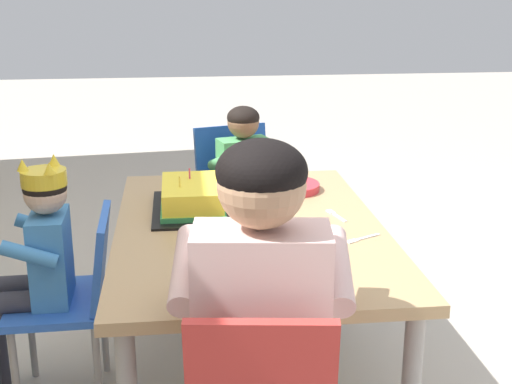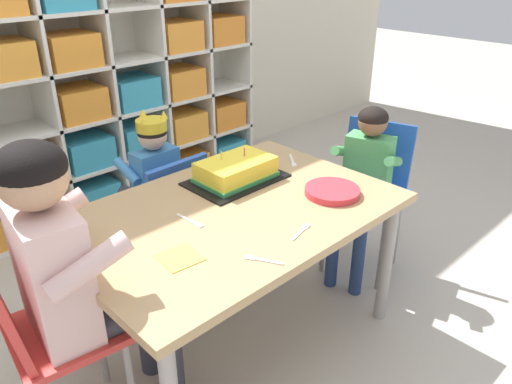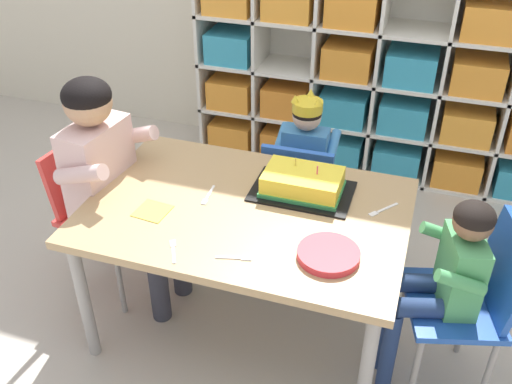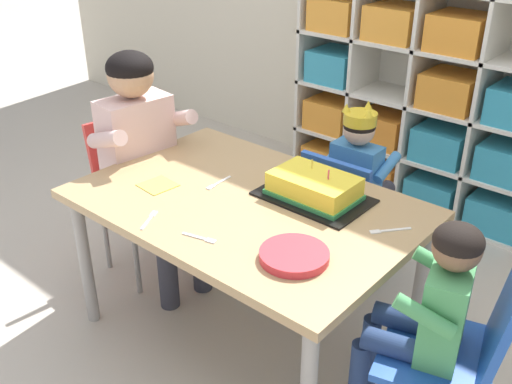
{
  "view_description": "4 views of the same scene",
  "coord_description": "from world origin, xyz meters",
  "px_view_note": "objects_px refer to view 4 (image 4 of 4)",
  "views": [
    {
      "loc": [
        -2.05,
        0.21,
        1.36
      ],
      "look_at": [
        0.16,
        -0.04,
        0.68
      ],
      "focal_mm": 49.26,
      "sensor_mm": 36.0,
      "label": 1
    },
    {
      "loc": [
        -1.06,
        -1.22,
        1.49
      ],
      "look_at": [
        0.13,
        0.01,
        0.64
      ],
      "focal_mm": 34.79,
      "sensor_mm": 36.0,
      "label": 2
    },
    {
      "loc": [
        0.6,
        -1.71,
        1.92
      ],
      "look_at": [
        0.03,
        0.02,
        0.69
      ],
      "focal_mm": 40.85,
      "sensor_mm": 36.0,
      "label": 3
    },
    {
      "loc": [
        1.25,
        -1.4,
        1.64
      ],
      "look_at": [
        0.13,
        -0.09,
        0.73
      ],
      "focal_mm": 41.55,
      "sensor_mm": 36.0,
      "label": 4
    }
  ],
  "objects_px": {
    "classroom_chair_guest_side": "(460,350)",
    "paper_plate_stack": "(294,255)",
    "birthday_cake_on_tray": "(314,188)",
    "fork_at_table_front_edge": "(150,219)",
    "guest_at_table_side": "(426,312)",
    "activity_table": "(246,215)",
    "fork_near_child_seat": "(201,238)",
    "adult_helper_seated": "(145,147)",
    "fork_near_cake_tray": "(388,231)",
    "child_with_crown": "(361,170)",
    "classroom_chair_adult_side": "(135,181)",
    "fork_beside_plate_stack": "(217,183)",
    "classroom_chair_blue": "(345,206)"
  },
  "relations": [
    {
      "from": "classroom_chair_blue",
      "to": "classroom_chair_guest_side",
      "type": "xyz_separation_m",
      "value": [
        0.78,
        -0.6,
        0.07
      ]
    },
    {
      "from": "classroom_chair_adult_side",
      "to": "classroom_chair_guest_side",
      "type": "height_order",
      "value": "classroom_chair_guest_side"
    },
    {
      "from": "classroom_chair_guest_side",
      "to": "paper_plate_stack",
      "type": "distance_m",
      "value": 0.55
    },
    {
      "from": "birthday_cake_on_tray",
      "to": "adult_helper_seated",
      "type": "bearing_deg",
      "value": -169.94
    },
    {
      "from": "activity_table",
      "to": "fork_at_table_front_edge",
      "type": "distance_m",
      "value": 0.36
    },
    {
      "from": "activity_table",
      "to": "birthday_cake_on_tray",
      "type": "height_order",
      "value": "birthday_cake_on_tray"
    },
    {
      "from": "adult_helper_seated",
      "to": "fork_near_cake_tray",
      "type": "xyz_separation_m",
      "value": [
        1.09,
        0.11,
        -0.03
      ]
    },
    {
      "from": "classroom_chair_adult_side",
      "to": "fork_at_table_front_edge",
      "type": "distance_m",
      "value": 0.69
    },
    {
      "from": "birthday_cake_on_tray",
      "to": "fork_near_cake_tray",
      "type": "height_order",
      "value": "birthday_cake_on_tray"
    },
    {
      "from": "birthday_cake_on_tray",
      "to": "child_with_crown",
      "type": "bearing_deg",
      "value": 101.25
    },
    {
      "from": "adult_helper_seated",
      "to": "birthday_cake_on_tray",
      "type": "distance_m",
      "value": 0.79
    },
    {
      "from": "classroom_chair_blue",
      "to": "fork_beside_plate_stack",
      "type": "distance_m",
      "value": 0.63
    },
    {
      "from": "activity_table",
      "to": "fork_beside_plate_stack",
      "type": "xyz_separation_m",
      "value": [
        -0.17,
        0.03,
        0.06
      ]
    },
    {
      "from": "activity_table",
      "to": "fork_near_child_seat",
      "type": "bearing_deg",
      "value": -77.75
    },
    {
      "from": "adult_helper_seated",
      "to": "classroom_chair_blue",
      "type": "bearing_deg",
      "value": -45.1
    },
    {
      "from": "classroom_chair_guest_side",
      "to": "fork_near_cake_tray",
      "type": "bearing_deg",
      "value": -133.04
    },
    {
      "from": "classroom_chair_guest_side",
      "to": "fork_at_table_front_edge",
      "type": "height_order",
      "value": "classroom_chair_guest_side"
    },
    {
      "from": "child_with_crown",
      "to": "classroom_chair_guest_side",
      "type": "bearing_deg",
      "value": 136.05
    },
    {
      "from": "guest_at_table_side",
      "to": "paper_plate_stack",
      "type": "relative_size",
      "value": 3.95
    },
    {
      "from": "fork_near_cake_tray",
      "to": "fork_at_table_front_edge",
      "type": "height_order",
      "value": "same"
    },
    {
      "from": "birthday_cake_on_tray",
      "to": "fork_at_table_front_edge",
      "type": "relative_size",
      "value": 3.36
    },
    {
      "from": "classroom_chair_adult_side",
      "to": "paper_plate_stack",
      "type": "distance_m",
      "value": 1.12
    },
    {
      "from": "guest_at_table_side",
      "to": "fork_at_table_front_edge",
      "type": "height_order",
      "value": "guest_at_table_side"
    },
    {
      "from": "fork_at_table_front_edge",
      "to": "paper_plate_stack",
      "type": "bearing_deg",
      "value": 76.75
    },
    {
      "from": "paper_plate_stack",
      "to": "classroom_chair_guest_side",
      "type": "bearing_deg",
      "value": 16.04
    },
    {
      "from": "paper_plate_stack",
      "to": "fork_near_cake_tray",
      "type": "distance_m",
      "value": 0.36
    },
    {
      "from": "classroom_chair_guest_side",
      "to": "birthday_cake_on_tray",
      "type": "distance_m",
      "value": 0.74
    },
    {
      "from": "activity_table",
      "to": "fork_near_child_seat",
      "type": "xyz_separation_m",
      "value": [
        0.06,
        -0.29,
        0.06
      ]
    },
    {
      "from": "classroom_chair_guest_side",
      "to": "guest_at_table_side",
      "type": "distance_m",
      "value": 0.15
    },
    {
      "from": "activity_table",
      "to": "fork_near_child_seat",
      "type": "distance_m",
      "value": 0.3
    },
    {
      "from": "child_with_crown",
      "to": "guest_at_table_side",
      "type": "bearing_deg",
      "value": 130.69
    },
    {
      "from": "adult_helper_seated",
      "to": "fork_beside_plate_stack",
      "type": "height_order",
      "value": "adult_helper_seated"
    },
    {
      "from": "guest_at_table_side",
      "to": "paper_plate_stack",
      "type": "xyz_separation_m",
      "value": [
        -0.39,
        -0.11,
        0.08
      ]
    },
    {
      "from": "activity_table",
      "to": "classroom_chair_blue",
      "type": "height_order",
      "value": "classroom_chair_blue"
    },
    {
      "from": "fork_near_child_seat",
      "to": "classroom_chair_guest_side",
      "type": "bearing_deg",
      "value": -177.22
    },
    {
      "from": "child_with_crown",
      "to": "fork_near_cake_tray",
      "type": "bearing_deg",
      "value": 127.09
    },
    {
      "from": "guest_at_table_side",
      "to": "adult_helper_seated",
      "type": "bearing_deg",
      "value": -110.0
    },
    {
      "from": "child_with_crown",
      "to": "birthday_cake_on_tray",
      "type": "height_order",
      "value": "child_with_crown"
    },
    {
      "from": "fork_beside_plate_stack",
      "to": "fork_near_child_seat",
      "type": "bearing_deg",
      "value": -147.31
    },
    {
      "from": "fork_at_table_front_edge",
      "to": "birthday_cake_on_tray",
      "type": "bearing_deg",
      "value": 118.19
    },
    {
      "from": "guest_at_table_side",
      "to": "paper_plate_stack",
      "type": "height_order",
      "value": "guest_at_table_side"
    },
    {
      "from": "classroom_chair_adult_side",
      "to": "fork_near_child_seat",
      "type": "bearing_deg",
      "value": -106.38
    },
    {
      "from": "child_with_crown",
      "to": "guest_at_table_side",
      "type": "xyz_separation_m",
      "value": [
        0.67,
        -0.74,
        0.03
      ]
    },
    {
      "from": "birthday_cake_on_tray",
      "to": "fork_at_table_front_edge",
      "type": "height_order",
      "value": "birthday_cake_on_tray"
    },
    {
      "from": "classroom_chair_blue",
      "to": "activity_table",
      "type": "bearing_deg",
      "value": 80.51
    },
    {
      "from": "birthday_cake_on_tray",
      "to": "paper_plate_stack",
      "type": "xyz_separation_m",
      "value": [
        0.18,
        -0.36,
        -0.03
      ]
    },
    {
      "from": "child_with_crown",
      "to": "fork_near_cake_tray",
      "type": "xyz_separation_m",
      "value": [
        0.42,
        -0.53,
        0.1
      ]
    },
    {
      "from": "classroom_chair_guest_side",
      "to": "paper_plate_stack",
      "type": "relative_size",
      "value": 3.43
    },
    {
      "from": "classroom_chair_adult_side",
      "to": "adult_helper_seated",
      "type": "bearing_deg",
      "value": -90.0
    },
    {
      "from": "child_with_crown",
      "to": "classroom_chair_adult_side",
      "type": "height_order",
      "value": "child_with_crown"
    }
  ]
}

